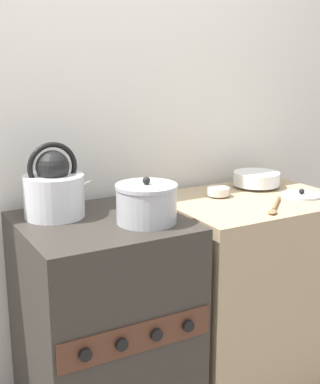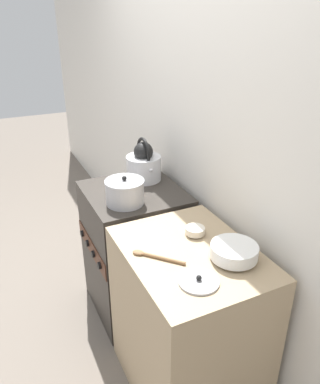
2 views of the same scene
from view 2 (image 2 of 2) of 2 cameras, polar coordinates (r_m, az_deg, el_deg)
ground_plane at (r=2.77m, az=-9.36°, el=-17.99°), size 12.00×12.00×0.00m
wall_back at (r=2.36m, az=4.08°, el=9.59°), size 7.00×0.06×2.50m
stove at (r=2.56m, az=-3.76°, el=-8.93°), size 0.60×0.61×0.90m
counter at (r=2.06m, az=4.21°, el=-19.21°), size 0.76×0.59×0.89m
kettle at (r=2.45m, az=-2.49°, el=4.24°), size 0.28×0.23×0.29m
cooking_pot at (r=2.15m, az=-5.38°, el=0.02°), size 0.23×0.23×0.17m
enamel_bowl at (r=1.73m, az=11.22°, el=-8.88°), size 0.22×0.22×0.07m
small_ceramic_bowl at (r=1.89m, az=5.37°, el=-5.87°), size 0.10×0.10×0.04m
loose_pot_lid at (r=1.60m, az=5.93°, el=-13.35°), size 0.17×0.17×0.03m
wooden_spoon at (r=1.73m, az=-0.93°, el=-9.77°), size 0.21×0.19×0.02m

